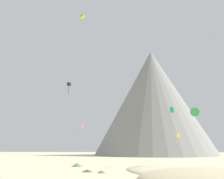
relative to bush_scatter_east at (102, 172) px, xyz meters
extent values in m
ellipsoid|color=beige|center=(12.95, 3.71, -0.23)|extent=(25.22, 31.95, 1.92)
cone|color=#568442|center=(0.00, 0.00, 0.00)|extent=(2.20, 2.20, 0.45)
cone|color=#386633|center=(10.16, -6.53, 0.13)|extent=(3.32, 3.32, 0.71)
cone|color=#386633|center=(-2.79, 1.50, 0.00)|extent=(2.16, 2.16, 0.45)
cone|color=#568442|center=(-7.65, 13.05, 0.17)|extent=(3.15, 3.15, 0.78)
cone|color=gray|center=(15.20, 98.97, 31.17)|extent=(92.54, 92.54, 62.79)
cone|color=gray|center=(3.82, 98.88, 11.12)|extent=(50.24, 50.24, 22.70)
cube|color=teal|center=(13.94, 12.47, 12.23)|extent=(0.88, 0.89, 1.33)
cube|color=black|center=(-15.77, 30.63, 23.68)|extent=(1.37, 1.36, 0.53)
cube|color=black|center=(-15.77, 30.63, 24.29)|extent=(1.37, 1.36, 0.53)
cylinder|color=black|center=(-15.80, 30.63, 22.06)|extent=(0.09, 0.43, 2.79)
cube|color=#E5668C|center=(-8.73, 21.28, 9.60)|extent=(0.61, 0.50, 0.94)
cube|color=yellow|center=(18.44, 35.70, 7.37)|extent=(1.31, 1.32, 0.46)
cube|color=yellow|center=(18.44, 35.70, 7.97)|extent=(1.31, 1.32, 0.46)
cylinder|color=yellow|center=(18.15, 35.70, 6.19)|extent=(0.28, 0.37, 1.93)
cube|color=#8CD133|center=(-7.03, 10.57, 35.74)|extent=(0.92, 1.00, 0.64)
cube|color=#8CD133|center=(-7.03, 10.57, 36.17)|extent=(0.92, 1.00, 0.64)
cylinder|color=#E5668C|center=(-6.74, 10.57, 34.08)|extent=(0.48, 0.14, 2.91)
cone|color=green|center=(17.94, 8.22, 11.04)|extent=(1.95, 0.93, 1.88)
camera|label=1|loc=(6.38, -41.50, 3.92)|focal=37.91mm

